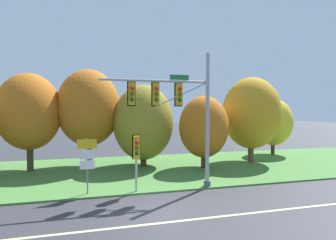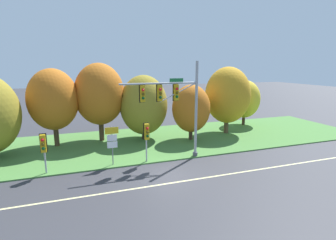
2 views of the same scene
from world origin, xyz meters
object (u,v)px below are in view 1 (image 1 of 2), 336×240
object	(u,v)px
tree_left_of_mast	(29,112)
tree_tall_centre	(204,127)
tree_mid_verge	(143,122)
pedestrian_signal_further_along	(137,151)
tree_behind_signpost	(89,108)
route_sign_post	(87,158)
tree_right_far	(251,113)
traffic_signal_mast	(177,106)
tree_furthest_back	(273,122)

from	to	relation	value
tree_left_of_mast	tree_tall_centre	xyz separation A→B (m)	(12.69, -2.23, -1.16)
tree_mid_verge	pedestrian_signal_further_along	bearing A→B (deg)	-102.23
tree_left_of_mast	tree_behind_signpost	bearing A→B (deg)	5.52
route_sign_post	tree_mid_verge	distance (m)	7.47
tree_tall_centre	tree_right_far	size ratio (longest dim) A/B	0.76
traffic_signal_mast	tree_behind_signpost	bearing A→B (deg)	125.06
tree_furthest_back	tree_behind_signpost	bearing A→B (deg)	-175.59
tree_left_of_mast	tree_mid_verge	xyz separation A→B (m)	(8.31, -0.44, -0.84)
route_sign_post	tree_behind_signpost	distance (m)	7.47
pedestrian_signal_further_along	tree_tall_centre	distance (m)	7.51
pedestrian_signal_further_along	tree_left_of_mast	bearing A→B (deg)	134.87
tree_right_far	tree_tall_centre	bearing A→B (deg)	-166.59
traffic_signal_mast	tree_right_far	bearing A→B (deg)	34.80
pedestrian_signal_further_along	route_sign_post	xyz separation A→B (m)	(-2.58, 0.37, -0.33)
pedestrian_signal_further_along	tree_left_of_mast	size ratio (longest dim) A/B	0.44
route_sign_post	tree_left_of_mast	distance (m)	8.22
tree_tall_centre	tree_furthest_back	distance (m)	9.92
route_sign_post	tree_right_far	bearing A→B (deg)	22.60
route_sign_post	tree_furthest_back	size ratio (longest dim) A/B	0.53
traffic_signal_mast	tree_behind_signpost	distance (m)	8.84
tree_mid_verge	tree_furthest_back	size ratio (longest dim) A/B	1.16
route_sign_post	tree_right_far	distance (m)	14.46
tree_tall_centre	tree_furthest_back	world-z (taller)	tree_furthest_back
traffic_signal_mast	route_sign_post	xyz separation A→B (m)	(-4.89, 0.27, -2.76)
traffic_signal_mast	tree_furthest_back	size ratio (longest dim) A/B	1.39
traffic_signal_mast	tree_tall_centre	xyz separation A→B (m)	(3.47, 4.61, -1.53)
pedestrian_signal_further_along	tree_furthest_back	xyz separation A→B (m)	(14.87, 8.69, 0.98)
tree_mid_verge	tree_tall_centre	distance (m)	4.74
tree_mid_verge	tree_tall_centre	bearing A→B (deg)	-22.24
tree_furthest_back	route_sign_post	bearing A→B (deg)	-154.49
pedestrian_signal_further_along	tree_tall_centre	xyz separation A→B (m)	(5.79, 4.70, 0.91)
pedestrian_signal_further_along	tree_mid_verge	size ratio (longest dim) A/B	0.48
tree_tall_centre	tree_right_far	bearing A→B (deg)	13.41
route_sign_post	tree_left_of_mast	world-z (taller)	tree_left_of_mast
tree_right_far	traffic_signal_mast	bearing A→B (deg)	-145.20
tree_left_of_mast	pedestrian_signal_further_along	bearing A→B (deg)	-45.13
tree_left_of_mast	tree_right_far	bearing A→B (deg)	-3.53
traffic_signal_mast	tree_tall_centre	size ratio (longest dim) A/B	1.40
tree_mid_verge	tree_right_far	bearing A→B (deg)	-4.00
tree_behind_signpost	tree_mid_verge	xyz separation A→B (m)	(4.17, -0.84, -1.14)
tree_left_of_mast	tree_furthest_back	xyz separation A→B (m)	(21.77, 1.76, -1.09)
tree_mid_verge	tree_furthest_back	xyz separation A→B (m)	(13.46, 2.20, -0.25)
pedestrian_signal_further_along	traffic_signal_mast	bearing A→B (deg)	2.29
pedestrian_signal_further_along	tree_behind_signpost	bearing A→B (deg)	110.64
route_sign_post	tree_right_far	world-z (taller)	tree_right_far
pedestrian_signal_further_along	tree_mid_verge	bearing A→B (deg)	77.77
traffic_signal_mast	tree_tall_centre	bearing A→B (deg)	53.04
pedestrian_signal_further_along	tree_tall_centre	bearing A→B (deg)	39.10
tree_left_of_mast	tree_furthest_back	size ratio (longest dim) A/B	1.28
tree_behind_signpost	tree_mid_verge	size ratio (longest dim) A/B	1.18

